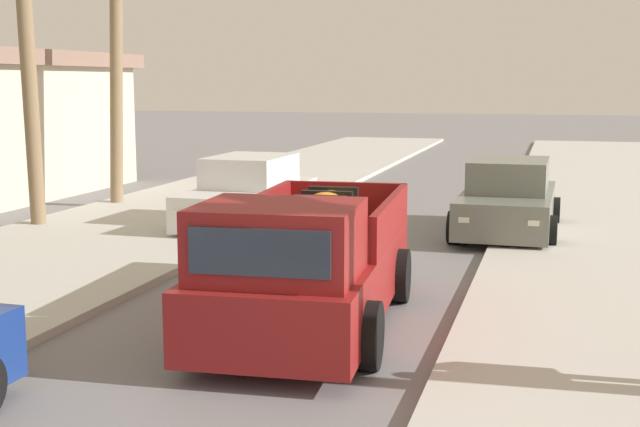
{
  "coord_description": "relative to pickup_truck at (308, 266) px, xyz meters",
  "views": [
    {
      "loc": [
        3.52,
        -2.72,
        3.1
      ],
      "look_at": [
        0.21,
        9.03,
        1.2
      ],
      "focal_mm": 47.77,
      "sensor_mm": 36.0,
      "label": 1
    }
  ],
  "objects": [
    {
      "name": "curb_left",
      "position": [
        -4.29,
        4.71,
        -0.76
      ],
      "size": [
        0.16,
        60.0,
        0.1
      ],
      "primitive_type": "cube",
      "color": "silver",
      "rests_on": "ground"
    },
    {
      "name": "pickup_truck",
      "position": [
        0.0,
        0.0,
        0.0
      ],
      "size": [
        2.46,
        5.32,
        1.8
      ],
      "color": "maroon",
      "rests_on": "ground"
    },
    {
      "name": "car_left_mid",
      "position": [
        2.02,
        7.49,
        -0.1
      ],
      "size": [
        2.08,
        4.28,
        1.54
      ],
      "color": "slate",
      "rests_on": "ground"
    },
    {
      "name": "curb_right",
      "position": [
        3.2,
        4.71,
        -0.76
      ],
      "size": [
        0.16,
        60.0,
        0.1
      ],
      "primitive_type": "cube",
      "color": "silver",
      "rests_on": "ground"
    },
    {
      "name": "car_right_mid",
      "position": [
        -3.34,
        6.85,
        -0.1
      ],
      "size": [
        2.08,
        4.28,
        1.54
      ],
      "color": "silver",
      "rests_on": "ground"
    },
    {
      "name": "sidewalk_left",
      "position": [
        -5.5,
        4.71,
        -0.75
      ],
      "size": [
        5.22,
        60.0,
        0.12
      ],
      "primitive_type": "cube",
      "color": "beige",
      "rests_on": "ground"
    }
  ]
}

